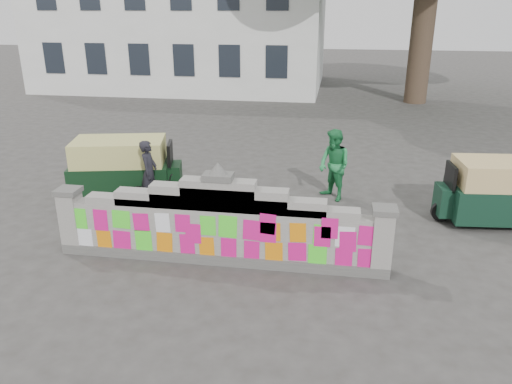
% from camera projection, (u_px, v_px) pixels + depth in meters
% --- Properties ---
extents(ground, '(100.00, 100.00, 0.00)m').
position_uv_depth(ground, '(221.00, 261.00, 9.73)').
color(ground, '#383533').
rests_on(ground, ground).
extents(parapet_wall, '(6.48, 0.44, 2.01)m').
position_uv_depth(parapet_wall, '(219.00, 226.00, 9.46)').
color(parapet_wall, '#4C4C49').
rests_on(parapet_wall, ground).
extents(building, '(16.00, 10.00, 8.90)m').
position_uv_depth(building, '(187.00, 16.00, 29.66)').
color(building, silver).
rests_on(building, ground).
extents(cyclist_bike, '(1.75, 0.71, 0.90)m').
position_uv_depth(cyclist_bike, '(151.00, 195.00, 11.84)').
color(cyclist_bike, black).
rests_on(cyclist_bike, ground).
extents(cyclist_rider, '(0.40, 0.58, 1.53)m').
position_uv_depth(cyclist_rider, '(150.00, 182.00, 11.73)').
color(cyclist_rider, black).
rests_on(cyclist_rider, ground).
extents(pedestrian, '(1.10, 1.11, 1.81)m').
position_uv_depth(pedestrian, '(334.00, 165.00, 12.51)').
color(pedestrian, '#248646').
rests_on(pedestrian, ground).
extents(rickshaw_left, '(2.90, 1.81, 1.56)m').
position_uv_depth(rickshaw_left, '(124.00, 168.00, 12.60)').
color(rickshaw_left, black).
rests_on(rickshaw_left, ground).
extents(rickshaw_right, '(2.70, 1.44, 1.47)m').
position_uv_depth(rickshaw_right, '(499.00, 191.00, 11.19)').
color(rickshaw_right, black).
rests_on(rickshaw_right, ground).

